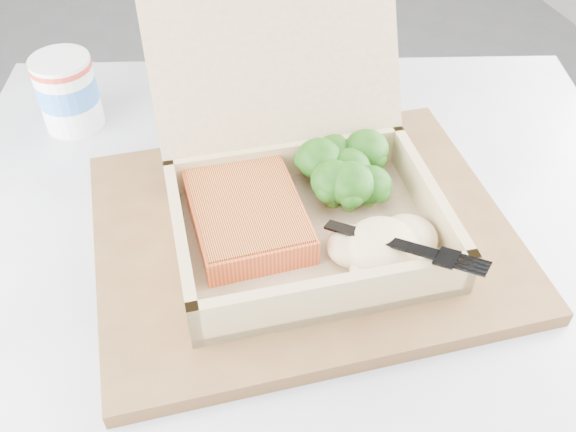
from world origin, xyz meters
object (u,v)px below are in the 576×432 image
object	(u,v)px
cafe_table	(297,368)
serving_tray	(303,233)
takeout_container	(297,167)
paper_cup	(67,90)

from	to	relation	value
cafe_table	serving_tray	size ratio (longest dim) A/B	2.33
cafe_table	takeout_container	world-z (taller)	takeout_container
cafe_table	serving_tray	bearing A→B (deg)	64.67
serving_tray	paper_cup	distance (m)	0.33
serving_tray	takeout_container	bearing A→B (deg)	84.28
cafe_table	paper_cup	world-z (taller)	paper_cup
serving_tray	paper_cup	xyz separation A→B (m)	(-0.19, 0.26, 0.04)
takeout_container	paper_cup	xyz separation A→B (m)	(-0.19, 0.23, -0.02)
serving_tray	paper_cup	bearing A→B (deg)	126.29
paper_cup	serving_tray	bearing A→B (deg)	-53.71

